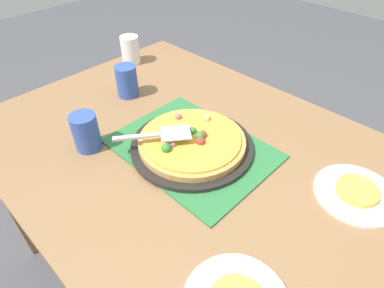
{
  "coord_description": "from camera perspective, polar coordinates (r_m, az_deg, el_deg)",
  "views": [
    {
      "loc": [
        -0.53,
        0.55,
        1.42
      ],
      "look_at": [
        0.0,
        0.0,
        0.77
      ],
      "focal_mm": 30.28,
      "sensor_mm": 36.0,
      "label": 1
    }
  ],
  "objects": [
    {
      "name": "cup_corner",
      "position": [
        1.52,
        -10.81,
        15.98
      ],
      "size": [
        0.08,
        0.08,
        0.12
      ],
      "primitive_type": "cylinder",
      "color": "white",
      "rests_on": "dining_table"
    },
    {
      "name": "pizza_server",
      "position": [
        0.96,
        -5.76,
        1.67
      ],
      "size": [
        0.17,
        0.21,
        0.01
      ],
      "color": "silver",
      "rests_on": "pizza"
    },
    {
      "name": "cup_far",
      "position": [
        1.27,
        -11.41,
        10.83
      ],
      "size": [
        0.08,
        0.08,
        0.12
      ],
      "primitive_type": "cylinder",
      "color": "#3351AD",
      "rests_on": "dining_table"
    },
    {
      "name": "served_slice_left",
      "position": [
        0.97,
        27.15,
        -7.31
      ],
      "size": [
        0.11,
        0.11,
        0.02
      ],
      "primitive_type": "cylinder",
      "color": "#EAB747",
      "rests_on": "plate_near_left"
    },
    {
      "name": "placemat",
      "position": [
        1.01,
        0.0,
        -0.73
      ],
      "size": [
        0.48,
        0.36,
        0.01
      ],
      "primitive_type": "cube",
      "color": "#2D753D",
      "rests_on": "dining_table"
    },
    {
      "name": "ground_plane",
      "position": [
        1.61,
        0.0,
        -21.4
      ],
      "size": [
        8.0,
        8.0,
        0.0
      ],
      "primitive_type": "plane",
      "color": "#4C4C51"
    },
    {
      "name": "cup_near",
      "position": [
        1.03,
        -18.2,
        2.01
      ],
      "size": [
        0.08,
        0.08,
        0.12
      ],
      "primitive_type": "cylinder",
      "color": "#3351AD",
      "rests_on": "dining_table"
    },
    {
      "name": "plate_near_left",
      "position": [
        0.98,
        26.92,
        -7.83
      ],
      "size": [
        0.22,
        0.22,
        0.01
      ],
      "primitive_type": "cylinder",
      "color": "white",
      "rests_on": "dining_table"
    },
    {
      "name": "dining_table",
      "position": [
        1.09,
        0.0,
        -5.2
      ],
      "size": [
        1.4,
        1.0,
        0.75
      ],
      "color": "olive",
      "rests_on": "ground_plane"
    },
    {
      "name": "pizza",
      "position": [
        0.99,
        -0.01,
        0.61
      ],
      "size": [
        0.33,
        0.33,
        0.05
      ],
      "color": "tan",
      "rests_on": "pizza_pan"
    },
    {
      "name": "pizza_pan",
      "position": [
        1.01,
        0.0,
        -0.3
      ],
      "size": [
        0.38,
        0.38,
        0.01
      ],
      "primitive_type": "cylinder",
      "color": "black",
      "rests_on": "placemat"
    }
  ]
}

